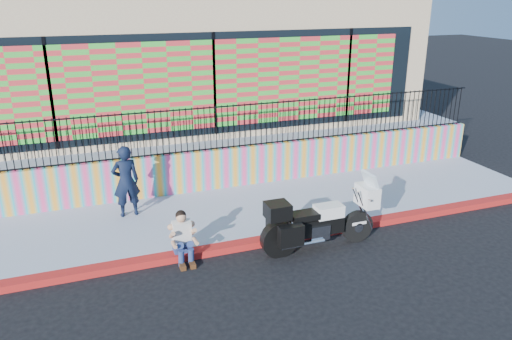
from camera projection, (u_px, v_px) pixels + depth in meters
name	position (u px, v px, depth m)	size (l,w,h in m)	color
ground	(268.00, 243.00, 11.03)	(90.00, 90.00, 0.00)	black
red_curb	(268.00, 240.00, 11.01)	(16.00, 0.30, 0.15)	#AB0C23
sidewalk	(244.00, 211.00, 12.47)	(16.00, 3.00, 0.15)	#929CAF
mural_wall	(225.00, 168.00, 13.67)	(16.00, 0.20, 1.10)	#FA4185
metal_fence	(224.00, 127.00, 13.28)	(15.80, 0.04, 1.20)	black
elevated_platform	(185.00, 126.00, 18.20)	(16.00, 10.00, 1.25)	#929CAF
storefront_building	(182.00, 54.00, 17.13)	(14.00, 8.06, 4.00)	tan
police_motorcycle	(318.00, 220.00, 10.60)	(2.58, 0.85, 1.61)	black
police_officer	(126.00, 181.00, 11.79)	(0.64, 0.42, 1.75)	black
seated_man	(184.00, 242.00, 10.15)	(0.54, 0.71, 1.06)	navy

